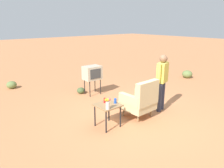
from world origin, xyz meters
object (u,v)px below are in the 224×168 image
object	(u,v)px
tv_on_stand	(92,73)
soda_can_blue	(115,101)
armchair	(141,100)
person_standing	(162,79)
side_table	(108,108)
soda_can_red	(105,100)
flower_vase	(108,103)

from	to	relation	value
tv_on_stand	soda_can_blue	size ratio (longest dim) A/B	8.44
soda_can_blue	tv_on_stand	bearing A→B (deg)	-111.76
armchair	soda_can_blue	distance (m)	0.83
soda_can_blue	armchair	bearing A→B (deg)	173.14
tv_on_stand	person_standing	bearing A→B (deg)	105.91
side_table	person_standing	xyz separation A→B (m)	(-1.82, 0.21, 0.44)
person_standing	armchair	bearing A→B (deg)	-3.76
armchair	side_table	distance (m)	1.02
tv_on_stand	soda_can_red	distance (m)	2.39
armchair	soda_can_blue	world-z (taller)	armchair
armchair	soda_can_red	distance (m)	1.04
side_table	soda_can_red	xyz separation A→B (m)	(-0.03, -0.13, 0.14)
person_standing	soda_can_blue	size ratio (longest dim) A/B	13.44
soda_can_blue	side_table	bearing A→B (deg)	-15.77
armchair	soda_can_red	size ratio (longest dim) A/B	8.69
soda_can_red	tv_on_stand	bearing A→B (deg)	-117.34
soda_can_red	soda_can_blue	world-z (taller)	same
tv_on_stand	flower_vase	distance (m)	2.79
soda_can_blue	soda_can_red	bearing A→B (deg)	-47.84
armchair	soda_can_blue	size ratio (longest dim) A/B	8.69
tv_on_stand	soda_can_blue	xyz separation A→B (m)	(0.92, 2.31, -0.14)
soda_can_blue	flower_vase	bearing A→B (deg)	23.81
armchair	tv_on_stand	distance (m)	2.43
soda_can_red	side_table	bearing A→B (deg)	78.55
armchair	person_standing	size ratio (longest dim) A/B	0.65
person_standing	soda_can_red	xyz separation A→B (m)	(1.80, -0.34, -0.29)
tv_on_stand	soda_can_red	size ratio (longest dim) A/B	8.44
person_standing	soda_can_blue	world-z (taller)	person_standing
armchair	tv_on_stand	world-z (taller)	armchair
tv_on_stand	flower_vase	world-z (taller)	tv_on_stand
armchair	flower_vase	xyz separation A→B (m)	(1.19, 0.07, 0.23)
flower_vase	tv_on_stand	bearing A→B (deg)	-117.65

